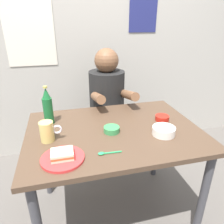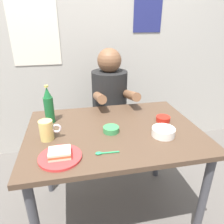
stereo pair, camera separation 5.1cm
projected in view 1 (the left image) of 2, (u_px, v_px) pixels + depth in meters
The scene contains 13 objects.
ground_plane at pixel (114, 212), 1.65m from camera, with size 6.00×6.00×0.00m, color #59544F.
wall_back at pixel (87, 29), 2.05m from camera, with size 4.40×0.09×2.60m.
dining_table at pixel (114, 142), 1.39m from camera, with size 1.10×0.80×0.74m.
stool at pixel (107, 133), 2.09m from camera, with size 0.34×0.34×0.45m.
person_seated at pixel (107, 94), 1.91m from camera, with size 0.33×0.56×0.72m.
plate_orange at pixel (63, 158), 1.06m from camera, with size 0.22×0.22×0.01m, color red.
sandwich at pixel (62, 154), 1.05m from camera, with size 0.11×0.09×0.04m.
beer_mug at pixel (47, 131), 1.20m from camera, with size 0.13×0.08×0.12m.
beer_bottle at pixel (48, 107), 1.38m from camera, with size 0.06×0.06×0.26m.
dip_bowl_green at pixel (112, 129), 1.31m from camera, with size 0.10×0.10×0.03m.
sambal_bowl_red at pixel (162, 118), 1.46m from camera, with size 0.10×0.10×0.03m.
rice_bowl_white at pixel (164, 130), 1.28m from camera, with size 0.14×0.14×0.05m.
spoon at pixel (105, 153), 1.10m from camera, with size 0.13×0.02×0.01m.
Camera 1 is at (-0.30, -1.15, 1.39)m, focal length 33.57 mm.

